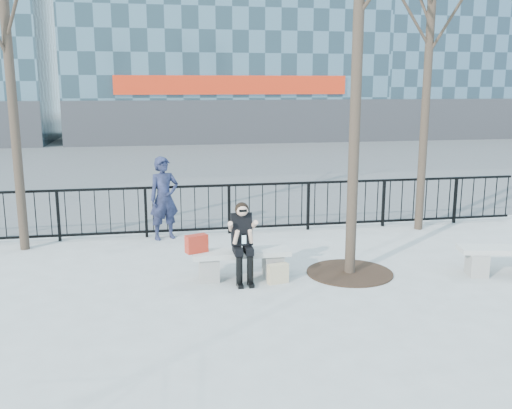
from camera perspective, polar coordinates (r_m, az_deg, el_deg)
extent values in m
plane|color=gray|center=(9.81, -1.47, -7.35)|extent=(120.00, 120.00, 0.00)
cube|color=#474747|center=(24.40, -6.96, 4.23)|extent=(60.00, 23.00, 0.01)
cube|color=black|center=(12.42, -3.65, 1.91)|extent=(14.00, 0.05, 0.05)
cube|color=black|center=(12.62, -3.59, -2.39)|extent=(14.00, 0.05, 0.05)
cube|color=#2D2D30|center=(31.49, -2.30, 8.22)|extent=(18.00, 0.08, 2.40)
cube|color=#AC210B|center=(31.36, -2.31, 11.86)|extent=(12.60, 0.12, 1.00)
cylinder|color=black|center=(9.65, 10.11, 14.80)|extent=(0.18, 0.18, 7.50)
cylinder|color=black|center=(11.93, -23.31, 11.05)|extent=(0.18, 0.18, 6.50)
cylinder|color=black|center=(13.16, 16.79, 12.59)|extent=(0.18, 0.18, 7.00)
cylinder|color=black|center=(10.16, 9.34, -6.73)|extent=(1.50, 1.50, 0.02)
cube|color=slate|center=(9.68, -4.72, -6.40)|extent=(0.32, 0.38, 0.40)
cube|color=slate|center=(9.84, 1.71, -6.05)|extent=(0.32, 0.38, 0.40)
cube|color=gray|center=(9.67, -1.48, -4.86)|extent=(1.65, 0.46, 0.09)
cube|color=slate|center=(10.59, 21.23, -5.61)|extent=(0.31, 0.37, 0.39)
cube|color=gray|center=(10.81, 23.73, -4.16)|extent=(1.59, 0.44, 0.09)
cube|color=#A72314|center=(9.55, -5.97, -3.92)|extent=(0.40, 0.29, 0.30)
cube|color=beige|center=(9.52, 2.21, -6.91)|extent=(0.37, 0.20, 0.33)
imported|color=black|center=(12.18, -9.18, 0.62)|extent=(0.75, 0.62, 1.76)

